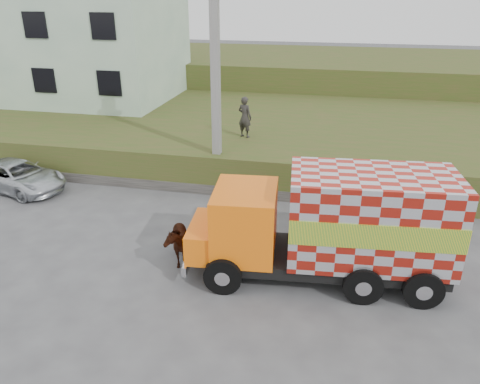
% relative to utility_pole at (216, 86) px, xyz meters
% --- Properties ---
extents(ground, '(120.00, 120.00, 0.00)m').
position_rel_utility_pole_xyz_m(ground, '(1.00, -4.60, -4.08)').
color(ground, '#474749').
rests_on(ground, ground).
extents(embankment, '(40.00, 12.00, 1.50)m').
position_rel_utility_pole_xyz_m(embankment, '(1.00, 5.40, -3.33)').
color(embankment, '#364F1A').
rests_on(embankment, ground).
extents(embankment_far, '(40.00, 12.00, 3.00)m').
position_rel_utility_pole_xyz_m(embankment_far, '(1.00, 17.40, -2.58)').
color(embankment_far, '#364F1A').
rests_on(embankment_far, ground).
extents(retaining_strip, '(16.00, 0.50, 0.40)m').
position_rel_utility_pole_xyz_m(retaining_strip, '(-1.00, -0.40, -3.88)').
color(retaining_strip, '#595651').
rests_on(retaining_strip, ground).
extents(building, '(10.00, 8.00, 6.00)m').
position_rel_utility_pole_xyz_m(building, '(-10.00, 8.40, 0.42)').
color(building, silver).
rests_on(building, embankment).
extents(utility_pole, '(1.20, 0.30, 8.00)m').
position_rel_utility_pole_xyz_m(utility_pole, '(0.00, 0.00, 0.00)').
color(utility_pole, gray).
rests_on(utility_pole, ground).
extents(cargo_truck, '(7.10, 2.97, 3.09)m').
position_rel_utility_pole_xyz_m(cargo_truck, '(4.57, -5.26, -2.49)').
color(cargo_truck, black).
rests_on(cargo_truck, ground).
extents(cow, '(1.34, 1.78, 1.37)m').
position_rel_utility_pole_xyz_m(cow, '(0.19, -5.42, -3.39)').
color(cow, '#39180E').
rests_on(cow, ground).
extents(suv, '(4.40, 2.85, 1.13)m').
position_rel_utility_pole_xyz_m(suv, '(-7.64, -1.70, -3.51)').
color(suv, '#A5A9AF').
rests_on(suv, ground).
extents(pedestrian, '(0.74, 0.62, 1.72)m').
position_rel_utility_pole_xyz_m(pedestrian, '(0.60, 2.32, -1.71)').
color(pedestrian, '#2D2A28').
rests_on(pedestrian, embankment).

